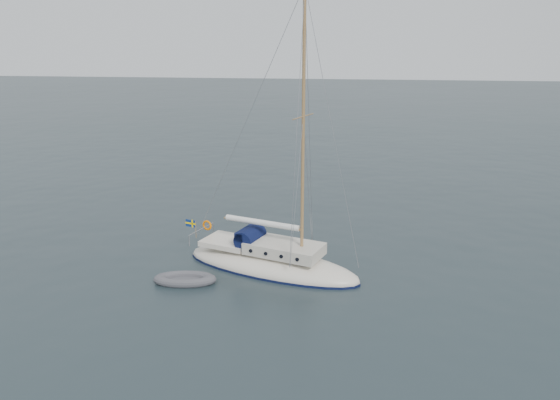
# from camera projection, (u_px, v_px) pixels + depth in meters

# --- Properties ---
(ground) EXTENTS (300.00, 300.00, 0.00)m
(ground) POSITION_uv_depth(u_px,v_px,m) (265.00, 280.00, 27.11)
(ground) COLOR black
(ground) RESTS_ON ground
(sailboat) EXTENTS (10.13, 3.03, 14.43)m
(sailboat) POSITION_uv_depth(u_px,v_px,m) (271.00, 249.00, 28.07)
(sailboat) COLOR beige
(sailboat) RESTS_ON ground
(dinghy) EXTENTS (3.09, 1.39, 0.44)m
(dinghy) POSITION_uv_depth(u_px,v_px,m) (185.00, 279.00, 26.67)
(dinghy) COLOR #48474D
(dinghy) RESTS_ON ground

